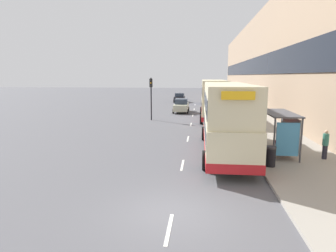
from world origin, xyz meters
name	(u,v)px	position (x,y,z in m)	size (l,w,h in m)	color
ground_plane	(172,213)	(0.00, 0.00, 0.00)	(220.00, 220.00, 0.00)	#515156
pavement	(236,106)	(6.50, 38.50, 0.07)	(5.00, 93.00, 0.14)	gray
terrace_facade	(264,62)	(10.49, 38.50, 6.92)	(3.10, 93.00, 13.85)	#9E846B
lane_mark_0	(169,229)	(0.00, -1.09, 0.01)	(0.12, 2.00, 0.01)	silver
lane_mark_1	(182,165)	(0.00, 5.77, 0.01)	(0.12, 2.00, 0.01)	silver
lane_mark_2	(188,139)	(0.00, 12.64, 0.01)	(0.12, 2.00, 0.01)	silver
lane_mark_3	(191,124)	(0.00, 19.51, 0.01)	(0.12, 2.00, 0.01)	silver
lane_mark_4	(193,115)	(0.00, 26.38, 0.01)	(0.12, 2.00, 0.01)	silver
lane_mark_5	(194,109)	(0.00, 33.24, 0.01)	(0.12, 2.00, 0.01)	silver
lane_mark_6	(195,105)	(0.00, 40.11, 0.01)	(0.12, 2.00, 0.01)	silver
bus_shelter	(283,126)	(5.77, 8.16, 1.88)	(1.60, 4.20, 2.48)	#4C4C51
double_decker_bus_near	(226,117)	(2.47, 8.60, 2.29)	(2.85, 11.25, 4.30)	beige
double_decker_bus_ahead	(213,99)	(2.30, 23.25, 2.28)	(2.85, 10.67, 4.30)	beige
car_0	(181,106)	(-1.62, 29.44, 0.88)	(2.01, 4.36, 1.78)	#B7B799
car_1	(180,98)	(-2.93, 44.87, 0.82)	(2.01, 3.94, 1.65)	black
car_2	(207,99)	(2.04, 41.67, 0.86)	(2.04, 3.92, 1.73)	navy
pedestrian_at_shelter	(325,144)	(7.91, 7.41, 0.98)	(0.33, 0.33, 1.65)	#23232D
pedestrian_1	(286,136)	(6.41, 9.76, 0.96)	(0.32, 0.32, 1.60)	#23232D
litter_bin	(270,156)	(4.55, 5.63, 0.67)	(0.55, 0.55, 1.05)	black
traffic_light_far_kerb	(151,92)	(-4.40, 22.10, 3.09)	(0.30, 0.32, 4.57)	black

